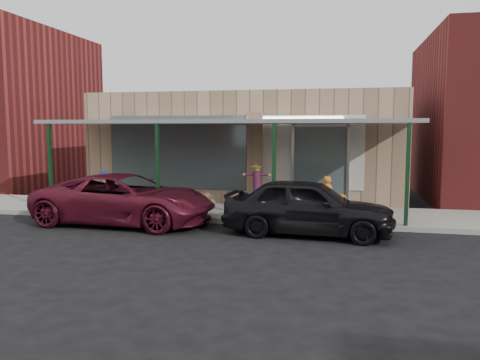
% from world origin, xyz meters
% --- Properties ---
extents(ground, '(120.00, 120.00, 0.00)m').
position_xyz_m(ground, '(0.00, 0.00, 0.00)').
color(ground, black).
rests_on(ground, ground).
extents(sidewalk, '(40.00, 3.20, 0.15)m').
position_xyz_m(sidewalk, '(0.00, 3.60, 0.07)').
color(sidewalk, gray).
rests_on(sidewalk, ground).
extents(storefront, '(12.00, 6.25, 4.20)m').
position_xyz_m(storefront, '(-0.00, 8.16, 2.09)').
color(storefront, '#A18063').
rests_on(storefront, ground).
extents(awning, '(12.00, 3.00, 3.04)m').
position_xyz_m(awning, '(0.00, 3.56, 3.01)').
color(awning, slate).
rests_on(awning, ground).
extents(block_buildings_near, '(61.00, 8.00, 8.00)m').
position_xyz_m(block_buildings_near, '(2.01, 9.20, 3.77)').
color(block_buildings_near, maroon).
rests_on(block_buildings_near, ground).
extents(barrel_scarecrow, '(0.95, 0.64, 1.56)m').
position_xyz_m(barrel_scarecrow, '(0.99, 3.82, 0.68)').
color(barrel_scarecrow, '#4D2B1E').
rests_on(barrel_scarecrow, sidewalk).
extents(barrel_pumpkin, '(0.57, 0.57, 0.65)m').
position_xyz_m(barrel_pumpkin, '(3.75, 3.85, 0.38)').
color(barrel_pumpkin, '#4D2B1E').
rests_on(barrel_pumpkin, sidewalk).
extents(handicap_sign, '(0.26, 0.07, 1.27)m').
position_xyz_m(handicap_sign, '(-4.00, 2.89, 0.97)').
color(handicap_sign, gray).
rests_on(handicap_sign, sidewalk).
extents(parked_sedan, '(4.60, 2.12, 1.53)m').
position_xyz_m(parked_sedan, '(2.88, 1.08, 0.76)').
color(parked_sedan, black).
rests_on(parked_sedan, ground).
extents(car_maroon, '(5.46, 2.71, 1.49)m').
position_xyz_m(car_maroon, '(-2.54, 1.42, 0.74)').
color(car_maroon, '#571123').
rests_on(car_maroon, ground).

